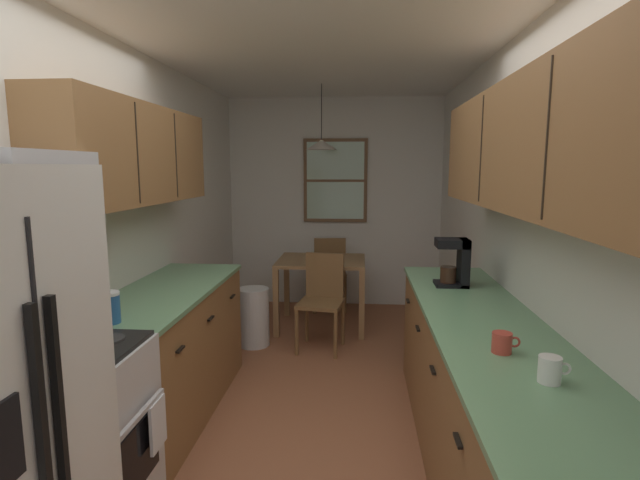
% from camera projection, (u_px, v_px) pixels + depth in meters
% --- Properties ---
extents(ground_plane, '(12.00, 12.00, 0.00)m').
position_uv_depth(ground_plane, '(316.00, 400.00, 3.59)').
color(ground_plane, '#995B3D').
extents(wall_left, '(0.10, 9.00, 2.55)m').
position_uv_depth(wall_left, '(131.00, 228.00, 3.51)').
color(wall_left, silver).
rests_on(wall_left, ground).
extents(wall_right, '(0.10, 9.00, 2.55)m').
position_uv_depth(wall_right, '(512.00, 232.00, 3.29)').
color(wall_right, silver).
rests_on(wall_right, ground).
extents(wall_back, '(4.40, 0.10, 2.55)m').
position_uv_depth(wall_back, '(335.00, 203.00, 6.02)').
color(wall_back, silver).
rests_on(wall_back, ground).
extents(ceiling_slab, '(4.40, 9.00, 0.08)m').
position_uv_depth(ceiling_slab, '(315.00, 34.00, 3.21)').
color(ceiling_slab, white).
extents(stove_range, '(0.66, 0.61, 1.10)m').
position_uv_depth(stove_range, '(68.00, 444.00, 2.19)').
color(stove_range, silver).
rests_on(stove_range, ground).
extents(microwave_over_range, '(0.39, 0.57, 0.33)m').
position_uv_depth(microwave_over_range, '(21.00, 190.00, 2.03)').
color(microwave_over_range, silver).
extents(counter_left, '(0.64, 1.72, 0.90)m').
position_uv_depth(counter_left, '(168.00, 352.00, 3.34)').
color(counter_left, olive).
rests_on(counter_left, ground).
extents(upper_cabinets_left, '(0.33, 1.80, 0.63)m').
position_uv_depth(upper_cabinets_left, '(134.00, 155.00, 3.10)').
color(upper_cabinets_left, olive).
extents(counter_right, '(0.64, 3.22, 0.90)m').
position_uv_depth(counter_right, '(493.00, 419.00, 2.45)').
color(counter_right, olive).
rests_on(counter_right, ground).
extents(upper_cabinets_right, '(0.33, 2.90, 0.63)m').
position_uv_depth(upper_cabinets_right, '(544.00, 145.00, 2.19)').
color(upper_cabinets_right, olive).
extents(dining_table, '(0.92, 0.78, 0.74)m').
position_uv_depth(dining_table, '(321.00, 270.00, 5.16)').
color(dining_table, olive).
rests_on(dining_table, ground).
extents(dining_chair_near, '(0.45, 0.45, 0.90)m').
position_uv_depth(dining_chair_near, '(322.00, 296.00, 4.59)').
color(dining_chair_near, brown).
rests_on(dining_chair_near, ground).
extents(dining_chair_far, '(0.44, 0.44, 0.90)m').
position_uv_depth(dining_chair_far, '(329.00, 270.00, 5.77)').
color(dining_chair_far, brown).
rests_on(dining_chair_far, ground).
extents(pendant_light, '(0.32, 0.32, 0.65)m').
position_uv_depth(pendant_light, '(321.00, 145.00, 4.97)').
color(pendant_light, black).
extents(back_window, '(0.78, 0.05, 1.01)m').
position_uv_depth(back_window, '(335.00, 181.00, 5.90)').
color(back_window, brown).
extents(trash_bin, '(0.30, 0.30, 0.56)m').
position_uv_depth(trash_bin, '(254.00, 317.00, 4.67)').
color(trash_bin, silver).
rests_on(trash_bin, ground).
extents(storage_canister, '(0.11, 0.11, 0.17)m').
position_uv_depth(storage_canister, '(109.00, 307.00, 2.55)').
color(storage_canister, '#265999').
rests_on(storage_canister, counter_left).
extents(dish_towel, '(0.02, 0.16, 0.24)m').
position_uv_depth(dish_towel, '(158.00, 424.00, 2.31)').
color(dish_towel, white).
extents(coffee_maker, '(0.22, 0.18, 0.33)m').
position_uv_depth(coffee_maker, '(456.00, 261.00, 3.33)').
color(coffee_maker, black).
rests_on(coffee_maker, counter_right).
extents(mug_by_coffeemaker, '(0.12, 0.09, 0.10)m').
position_uv_depth(mug_by_coffeemaker, '(550.00, 370.00, 1.84)').
color(mug_by_coffeemaker, white).
rests_on(mug_by_coffeemaker, counter_right).
extents(mug_spare, '(0.12, 0.09, 0.09)m').
position_uv_depth(mug_spare, '(502.00, 343.00, 2.14)').
color(mug_spare, '#BF3F33').
rests_on(mug_spare, counter_right).
extents(table_serving_bowl, '(0.19, 0.19, 0.06)m').
position_uv_depth(table_serving_bowl, '(331.00, 258.00, 5.07)').
color(table_serving_bowl, '#E0D14C').
rests_on(table_serving_bowl, dining_table).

